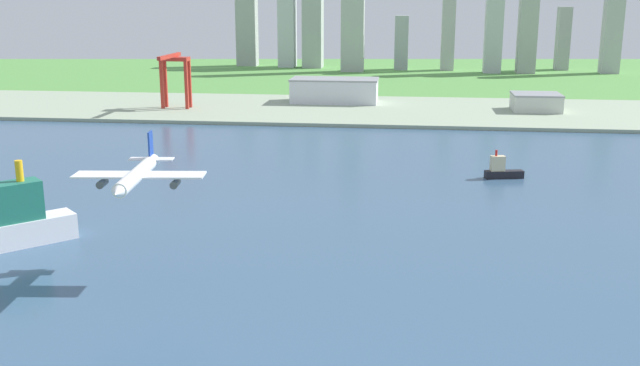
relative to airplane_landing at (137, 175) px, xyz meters
The scene contains 10 objects.
ground_plane 153.77m from the airplane_landing, 77.62° to the left, with size 2400.00×2400.00×0.00m, color #549344.
water_bay 98.01m from the airplane_landing, 69.65° to the left, with size 840.00×360.00×0.15m, color #385675.
industrial_pier 339.87m from the airplane_landing, 84.53° to the left, with size 840.00×140.00×2.50m, color #95A68B.
airplane_landing is the anchor object (origin of this frame).
tugboat_small 186.74m from the airplane_landing, 49.68° to the left, with size 18.21×7.80×13.21m.
ferry_boat 63.18m from the airplane_landing, 157.71° to the left, with size 39.10×39.48×28.84m.
port_crane_red 333.65m from the airplane_landing, 106.21° to the left, with size 20.67×45.53×39.66m.
warehouse_main 367.94m from the airplane_landing, 87.08° to the left, with size 66.87×33.27×18.36m.
warehouse_annex 379.69m from the airplane_landing, 64.01° to the left, with size 33.81×30.76×12.41m.
distant_skyline 669.19m from the airplane_landing, 84.78° to the left, with size 438.41×75.85×150.29m.
Camera 1 is at (44.31, -41.82, 80.69)m, focal length 41.11 mm.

